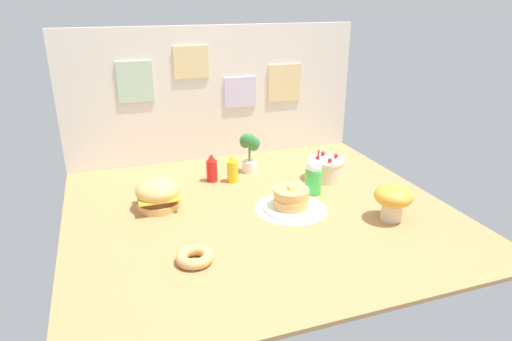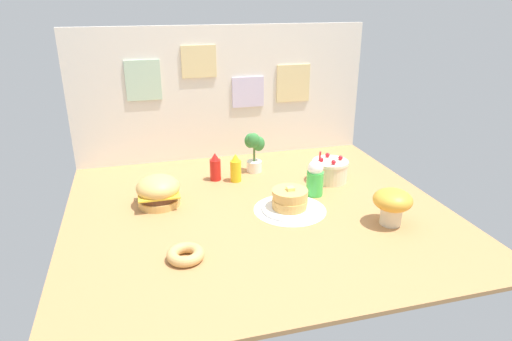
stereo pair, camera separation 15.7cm
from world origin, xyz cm
name	(u,v)px [view 1 (the left image)]	position (x,y,z in cm)	size (l,w,h in cm)	color
ground_plane	(260,212)	(0.00, 0.00, -1.00)	(199.96, 181.79, 2.00)	#B27F4C
back_wall	(215,93)	(0.04, 90.30, 45.24)	(199.96, 4.20, 89.60)	silver
doily_mat	(291,208)	(16.45, -3.92, 0.20)	(38.88, 38.88, 0.40)	white
burger	(158,194)	(-50.64, 21.20, 8.03)	(23.43, 23.43, 16.90)	#DBA859
pancake_stack	(291,200)	(16.31, -3.93, 5.34)	(30.04, 30.04, 12.99)	white
layer_cake	(326,169)	(53.40, 27.76, 6.81)	(22.05, 22.05, 16.08)	beige
ketchup_bottle	(212,169)	(-14.30, 47.94, 8.18)	(6.72, 6.72, 17.67)	red
mustard_bottle	(233,169)	(-2.55, 42.77, 8.18)	(6.72, 6.72, 17.67)	yellow
cream_soda_cup	(314,177)	(36.52, 10.88, 10.38)	(9.72, 9.72, 26.51)	green
donut_pink_glaze	(195,257)	(-43.30, -37.50, 2.63)	(16.43, 16.43, 4.95)	tan
potted_plant	(250,151)	(12.63, 55.35, 14.40)	(12.73, 10.75, 26.95)	white
mushroom_stool	(393,199)	(60.07, -31.81, 11.47)	(19.44, 19.44, 18.56)	beige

